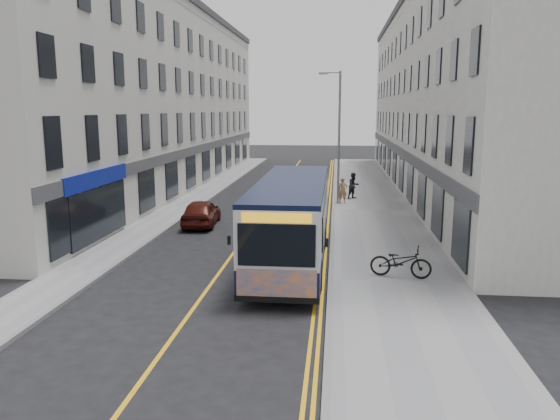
% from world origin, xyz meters
% --- Properties ---
extents(ground, '(140.00, 140.00, 0.00)m').
position_xyz_m(ground, '(0.00, 0.00, 0.00)').
color(ground, black).
rests_on(ground, ground).
extents(pavement_east, '(4.50, 64.00, 0.12)m').
position_xyz_m(pavement_east, '(6.25, 12.00, 0.06)').
color(pavement_east, gray).
rests_on(pavement_east, ground).
extents(pavement_west, '(2.00, 64.00, 0.12)m').
position_xyz_m(pavement_west, '(-5.00, 12.00, 0.06)').
color(pavement_west, gray).
rests_on(pavement_west, ground).
extents(kerb_east, '(0.18, 64.00, 0.13)m').
position_xyz_m(kerb_east, '(4.00, 12.00, 0.07)').
color(kerb_east, slate).
rests_on(kerb_east, ground).
extents(kerb_west, '(0.18, 64.00, 0.13)m').
position_xyz_m(kerb_west, '(-4.00, 12.00, 0.07)').
color(kerb_west, slate).
rests_on(kerb_west, ground).
extents(road_centre_line, '(0.12, 64.00, 0.01)m').
position_xyz_m(road_centre_line, '(0.00, 12.00, 0.00)').
color(road_centre_line, '#F3A915').
rests_on(road_centre_line, ground).
extents(road_dbl_yellow_inner, '(0.10, 64.00, 0.01)m').
position_xyz_m(road_dbl_yellow_inner, '(3.55, 12.00, 0.00)').
color(road_dbl_yellow_inner, '#F3A915').
rests_on(road_dbl_yellow_inner, ground).
extents(road_dbl_yellow_outer, '(0.10, 64.00, 0.01)m').
position_xyz_m(road_dbl_yellow_outer, '(3.75, 12.00, 0.00)').
color(road_dbl_yellow_outer, '#F3A915').
rests_on(road_dbl_yellow_outer, ground).
extents(terrace_east, '(6.00, 46.00, 13.00)m').
position_xyz_m(terrace_east, '(11.50, 21.00, 6.50)').
color(terrace_east, silver).
rests_on(terrace_east, ground).
extents(terrace_west, '(6.00, 46.00, 13.00)m').
position_xyz_m(terrace_west, '(-9.00, 21.00, 6.50)').
color(terrace_west, beige).
rests_on(terrace_west, ground).
extents(streetlamp, '(1.32, 0.18, 8.00)m').
position_xyz_m(streetlamp, '(4.17, 14.00, 4.38)').
color(streetlamp, gray).
rests_on(streetlamp, ground).
extents(city_bus, '(2.54, 10.86, 3.15)m').
position_xyz_m(city_bus, '(2.48, 1.19, 1.73)').
color(city_bus, black).
rests_on(city_bus, ground).
extents(bicycle, '(2.17, 1.10, 1.09)m').
position_xyz_m(bicycle, '(6.36, -0.76, 0.66)').
color(bicycle, black).
rests_on(bicycle, pavement_east).
extents(pedestrian_near, '(0.62, 0.46, 1.55)m').
position_xyz_m(pedestrian_near, '(4.54, 14.10, 0.90)').
color(pedestrian_near, '#9C6E47').
rests_on(pedestrian_near, pavement_east).
extents(pedestrian_far, '(1.03, 1.00, 1.67)m').
position_xyz_m(pedestrian_far, '(5.25, 15.91, 0.95)').
color(pedestrian_far, black).
rests_on(pedestrian_far, pavement_east).
extents(car_white, '(1.73, 4.01, 1.28)m').
position_xyz_m(car_white, '(2.40, 22.46, 0.64)').
color(car_white, white).
rests_on(car_white, ground).
extents(car_maroon, '(1.85, 4.03, 1.34)m').
position_xyz_m(car_maroon, '(-2.61, 7.37, 0.67)').
color(car_maroon, '#45110B').
rests_on(car_maroon, ground).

